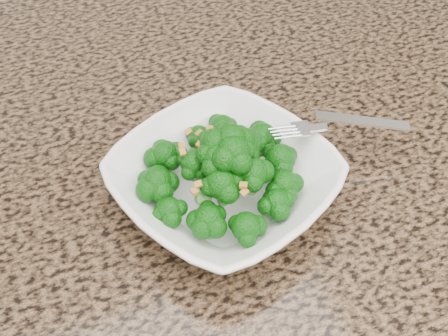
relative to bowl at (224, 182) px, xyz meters
name	(u,v)px	position (x,y,z in m)	size (l,w,h in m)	color
granite_counter	(121,240)	(-0.12, 0.00, -0.04)	(1.64, 1.04, 0.03)	brown
bowl	(224,182)	(0.00, 0.00, 0.00)	(0.23, 0.23, 0.06)	white
broccoli_pile	(224,143)	(0.00, 0.00, 0.06)	(0.20, 0.20, 0.06)	#0C5609
garlic_topping	(224,119)	(0.00, 0.00, 0.09)	(0.12, 0.12, 0.01)	#BB7F2D
fork	(320,127)	(0.12, 0.01, 0.03)	(0.19, 0.03, 0.01)	silver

